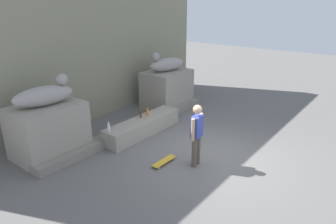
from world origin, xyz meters
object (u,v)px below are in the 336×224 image
object	(u,v)px
skateboard	(164,161)
bottle_orange	(148,113)
statue_reclining_left	(45,95)
bottle_clear	(109,127)
skater	(197,133)
statue_reclining_right	(166,64)
bottle_brown	(141,115)

from	to	relation	value
skateboard	bottle_orange	xyz separation A→B (m)	(1.40, 1.81, 0.56)
statue_reclining_left	bottle_clear	bearing A→B (deg)	-26.81
statue_reclining_left	skateboard	bearing A→B (deg)	-51.76
skater	bottle_orange	bearing A→B (deg)	-117.38
skater	bottle_clear	world-z (taller)	skater
statue_reclining_right	bottle_brown	xyz separation A→B (m)	(-2.56, -0.97, -1.12)
skater	bottle_clear	size ratio (longest dim) A/B	5.69
bottle_brown	skater	bearing A→B (deg)	-104.85
skater	bottle_brown	distance (m)	2.67
skater	bottle_clear	xyz separation A→B (m)	(-0.68, 2.57, -0.29)
bottle_clear	statue_reclining_left	bearing A→B (deg)	143.05
skater	statue_reclining_left	bearing A→B (deg)	-67.61
bottle_clear	bottle_brown	bearing A→B (deg)	0.10
statue_reclining_left	bottle_clear	size ratio (longest dim) A/B	5.70
skateboard	bottle_brown	xyz separation A→B (m)	(1.14, 1.86, 0.56)
skater	skateboard	distance (m)	1.20
skater	bottle_clear	bearing A→B (deg)	-81.75
statue_reclining_left	bottle_brown	size ratio (longest dim) A/B	6.41
statue_reclining_left	bottle_brown	bearing A→B (deg)	-9.78
bottle_orange	bottle_clear	distance (m)	1.63
statue_reclining_left	skater	size ratio (longest dim) A/B	1.00
statue_reclining_right	bottle_brown	world-z (taller)	statue_reclining_right
statue_reclining_left	skater	bearing A→B (deg)	-50.78
statue_reclining_right	bottle_clear	world-z (taller)	statue_reclining_right
statue_reclining_left	skateboard	world-z (taller)	statue_reclining_left
bottle_clear	skater	bearing A→B (deg)	-75.07
skateboard	bottle_orange	bearing A→B (deg)	-126.88
skateboard	bottle_brown	size ratio (longest dim) A/B	3.07
statue_reclining_left	skater	distance (m)	4.12
bottle_orange	statue_reclining_left	bearing A→B (deg)	160.74
bottle_clear	bottle_brown	distance (m)	1.37
bottle_clear	bottle_orange	bearing A→B (deg)	-1.97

